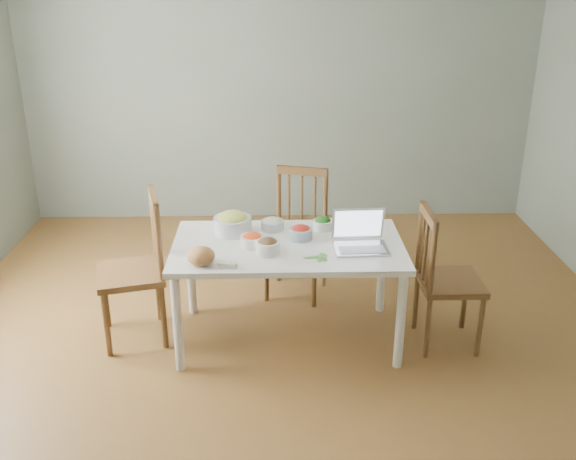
{
  "coord_description": "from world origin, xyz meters",
  "views": [
    {
      "loc": [
        -0.07,
        -3.83,
        2.45
      ],
      "look_at": [
        0.02,
        0.1,
        0.82
      ],
      "focal_mm": 40.27,
      "sensor_mm": 36.0,
      "label": 1
    }
  ],
  "objects_px": {
    "bowl_squash": "(233,222)",
    "bread_boule": "(201,256)",
    "chair_far": "(296,236)",
    "chair_right": "(451,279)",
    "dining_table": "(288,292)",
    "chair_left": "(130,270)",
    "laptop": "(362,233)"
  },
  "relations": [
    {
      "from": "chair_far",
      "to": "bread_boule",
      "type": "height_order",
      "value": "chair_far"
    },
    {
      "from": "dining_table",
      "to": "chair_left",
      "type": "relative_size",
      "value": 1.47
    },
    {
      "from": "bowl_squash",
      "to": "laptop",
      "type": "bearing_deg",
      "value": -20.06
    },
    {
      "from": "chair_left",
      "to": "bowl_squash",
      "type": "xyz_separation_m",
      "value": [
        0.7,
        0.17,
        0.27
      ]
    },
    {
      "from": "bowl_squash",
      "to": "dining_table",
      "type": "bearing_deg",
      "value": -28.45
    },
    {
      "from": "bowl_squash",
      "to": "chair_far",
      "type": "bearing_deg",
      "value": 45.24
    },
    {
      "from": "dining_table",
      "to": "bowl_squash",
      "type": "height_order",
      "value": "bowl_squash"
    },
    {
      "from": "dining_table",
      "to": "bowl_squash",
      "type": "xyz_separation_m",
      "value": [
        -0.38,
        0.2,
        0.44
      ]
    },
    {
      "from": "bread_boule",
      "to": "bowl_squash",
      "type": "xyz_separation_m",
      "value": [
        0.17,
        0.51,
        0.02
      ]
    },
    {
      "from": "chair_left",
      "to": "chair_right",
      "type": "height_order",
      "value": "chair_left"
    },
    {
      "from": "dining_table",
      "to": "chair_far",
      "type": "distance_m",
      "value": 0.68
    },
    {
      "from": "chair_far",
      "to": "bowl_squash",
      "type": "bearing_deg",
      "value": -118.52
    },
    {
      "from": "chair_far",
      "to": "chair_right",
      "type": "bearing_deg",
      "value": -20.06
    },
    {
      "from": "dining_table",
      "to": "chair_right",
      "type": "distance_m",
      "value": 1.1
    },
    {
      "from": "dining_table",
      "to": "chair_left",
      "type": "bearing_deg",
      "value": 177.99
    },
    {
      "from": "chair_far",
      "to": "laptop",
      "type": "relative_size",
      "value": 2.88
    },
    {
      "from": "chair_left",
      "to": "chair_far",
      "type": "bearing_deg",
      "value": 104.14
    },
    {
      "from": "chair_right",
      "to": "bowl_squash",
      "type": "relative_size",
      "value": 3.73
    },
    {
      "from": "laptop",
      "to": "chair_right",
      "type": "bearing_deg",
      "value": -0.31
    },
    {
      "from": "chair_right",
      "to": "dining_table",
      "type": "bearing_deg",
      "value": 85.72
    },
    {
      "from": "chair_far",
      "to": "laptop",
      "type": "height_order",
      "value": "chair_far"
    },
    {
      "from": "chair_left",
      "to": "bread_boule",
      "type": "xyz_separation_m",
      "value": [
        0.53,
        -0.34,
        0.26
      ]
    },
    {
      "from": "chair_left",
      "to": "chair_right",
      "type": "xyz_separation_m",
      "value": [
        2.17,
        -0.12,
        -0.03
      ]
    },
    {
      "from": "bread_boule",
      "to": "laptop",
      "type": "distance_m",
      "value": 1.04
    },
    {
      "from": "chair_right",
      "to": "laptop",
      "type": "xyz_separation_m",
      "value": [
        -0.62,
        -0.03,
        0.35
      ]
    },
    {
      "from": "dining_table",
      "to": "bowl_squash",
      "type": "bearing_deg",
      "value": 151.55
    },
    {
      "from": "chair_right",
      "to": "laptop",
      "type": "height_order",
      "value": "chair_right"
    },
    {
      "from": "bowl_squash",
      "to": "bread_boule",
      "type": "bearing_deg",
      "value": -108.29
    },
    {
      "from": "chair_right",
      "to": "bread_boule",
      "type": "height_order",
      "value": "chair_right"
    },
    {
      "from": "chair_far",
      "to": "bread_boule",
      "type": "bearing_deg",
      "value": -106.58
    },
    {
      "from": "chair_left",
      "to": "laptop",
      "type": "distance_m",
      "value": 1.59
    },
    {
      "from": "laptop",
      "to": "bowl_squash",
      "type": "bearing_deg",
      "value": 157.28
    }
  ]
}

